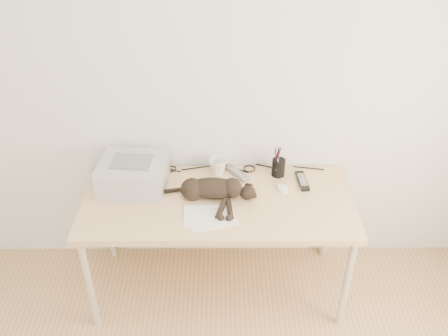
{
  "coord_description": "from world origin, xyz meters",
  "views": [
    {
      "loc": [
        0.03,
        -0.9,
        2.57
      ],
      "look_at": [
        0.04,
        1.34,
        1.0
      ],
      "focal_mm": 40.0,
      "sensor_mm": 36.0,
      "label": 1
    }
  ],
  "objects_px": {
    "printer": "(133,174)",
    "mug": "(218,167)",
    "cat": "(210,190)",
    "desk": "(218,208)",
    "pen_cup": "(278,167)",
    "mouse": "(282,187)"
  },
  "relations": [
    {
      "from": "printer",
      "to": "mug",
      "type": "bearing_deg",
      "value": 14.06
    },
    {
      "from": "cat",
      "to": "printer",
      "type": "bearing_deg",
      "value": 168.56
    },
    {
      "from": "desk",
      "to": "printer",
      "type": "distance_m",
      "value": 0.56
    },
    {
      "from": "printer",
      "to": "pen_cup",
      "type": "xyz_separation_m",
      "value": [
        0.88,
        0.11,
        -0.03
      ]
    },
    {
      "from": "printer",
      "to": "pen_cup",
      "type": "distance_m",
      "value": 0.89
    },
    {
      "from": "mouse",
      "to": "desk",
      "type": "bearing_deg",
      "value": 166.96
    },
    {
      "from": "pen_cup",
      "to": "mouse",
      "type": "bearing_deg",
      "value": -85.03
    },
    {
      "from": "printer",
      "to": "pen_cup",
      "type": "bearing_deg",
      "value": 7.09
    },
    {
      "from": "cat",
      "to": "pen_cup",
      "type": "xyz_separation_m",
      "value": [
        0.42,
        0.23,
        -0.0
      ]
    },
    {
      "from": "desk",
      "to": "pen_cup",
      "type": "height_order",
      "value": "pen_cup"
    },
    {
      "from": "desk",
      "to": "printer",
      "type": "relative_size",
      "value": 3.87
    },
    {
      "from": "desk",
      "to": "mouse",
      "type": "distance_m",
      "value": 0.42
    },
    {
      "from": "desk",
      "to": "mug",
      "type": "height_order",
      "value": "mug"
    },
    {
      "from": "desk",
      "to": "printer",
      "type": "height_order",
      "value": "printer"
    },
    {
      "from": "printer",
      "to": "cat",
      "type": "relative_size",
      "value": 0.69
    },
    {
      "from": "cat",
      "to": "desk",
      "type": "bearing_deg",
      "value": 58.85
    },
    {
      "from": "desk",
      "to": "pen_cup",
      "type": "xyz_separation_m",
      "value": [
        0.38,
        0.16,
        0.19
      ]
    },
    {
      "from": "printer",
      "to": "mug",
      "type": "relative_size",
      "value": 3.73
    },
    {
      "from": "mug",
      "to": "pen_cup",
      "type": "distance_m",
      "value": 0.38
    },
    {
      "from": "pen_cup",
      "to": "printer",
      "type": "bearing_deg",
      "value": -172.91
    },
    {
      "from": "cat",
      "to": "pen_cup",
      "type": "relative_size",
      "value": 2.81
    },
    {
      "from": "cat",
      "to": "pen_cup",
      "type": "distance_m",
      "value": 0.48
    }
  ]
}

